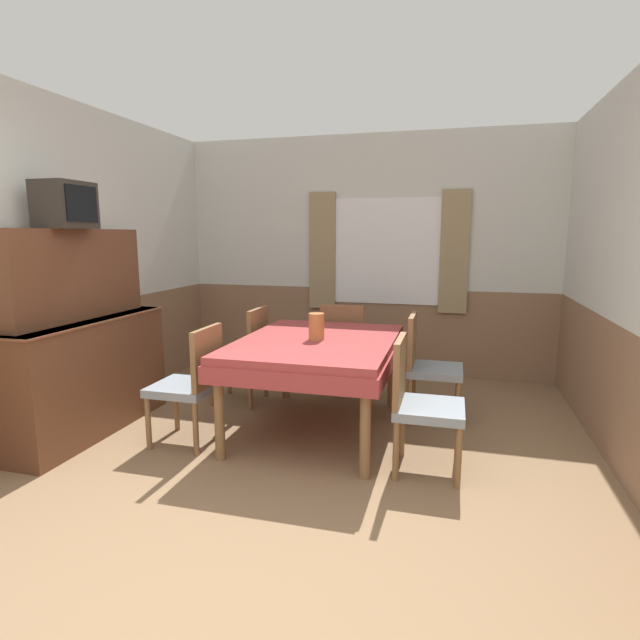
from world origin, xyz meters
name	(u,v)px	position (x,y,z in m)	size (l,w,h in m)	color
ground_plane	(208,599)	(0.00, 0.00, 0.00)	(16.00, 16.00, 0.00)	#846647
wall_back	(366,256)	(0.02, 3.77, 1.30)	(4.45, 0.09, 2.60)	silver
wall_left	(87,263)	(-2.05, 1.87, 1.30)	(0.05, 4.14, 2.60)	silver
wall_right	(631,273)	(2.05, 1.87, 1.30)	(0.05, 4.14, 2.60)	silver
dining_table	(317,352)	(-0.05, 1.94, 0.64)	(1.20, 1.58, 0.74)	#9E3838
chair_right_far	(427,363)	(0.78, 2.42, 0.48)	(0.44, 0.44, 0.89)	brown
chair_head_window	(345,344)	(-0.05, 2.95, 0.48)	(0.44, 0.44, 0.89)	brown
chair_left_near	(192,381)	(-0.87, 1.45, 0.48)	(0.44, 0.44, 0.89)	brown
chair_right_near	(419,400)	(0.78, 1.45, 0.48)	(0.44, 0.44, 0.89)	brown
chair_left_far	(245,351)	(-0.87, 2.42, 0.48)	(0.44, 0.44, 0.89)	brown
sideboard	(82,349)	(-1.80, 1.45, 0.67)	(0.46, 1.49, 1.58)	brown
tv	(65,205)	(-1.75, 1.33, 1.75)	(0.29, 0.37, 0.33)	#2D2823
vase	(316,326)	(-0.04, 1.91, 0.84)	(0.12, 0.12, 0.21)	#B26B38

